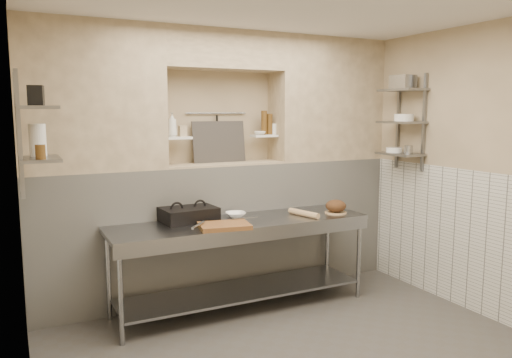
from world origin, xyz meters
TOP-DOWN VIEW (x-y plane):
  - wall_left at (-2.05, 0.00)m, footprint 0.10×3.90m
  - wall_right at (2.05, 0.00)m, footprint 0.10×3.90m
  - wall_back at (0.00, 2.00)m, footprint 4.00×0.10m
  - backwall_lower at (0.00, 1.75)m, footprint 4.00×0.40m
  - alcove_sill at (0.00, 1.75)m, footprint 1.30×0.40m
  - backwall_pillar_left at (-1.33, 1.75)m, footprint 1.35×0.40m
  - backwall_pillar_right at (1.33, 1.75)m, footprint 1.35×0.40m
  - backwall_header at (0.00, 1.75)m, footprint 1.30×0.40m
  - wainscot_left at (-1.99, 0.00)m, footprint 0.02×3.90m
  - wainscot_right at (1.99, 0.00)m, footprint 0.02×3.90m
  - alcove_shelf_left at (-0.50, 1.75)m, footprint 0.28×0.16m
  - alcove_shelf_right at (0.50, 1.75)m, footprint 0.28×0.16m
  - utensil_rail at (0.00, 1.92)m, footprint 0.70×0.02m
  - hanging_steel at (0.00, 1.90)m, footprint 0.02×0.02m
  - splash_panel at (0.00, 1.85)m, footprint 0.60×0.08m
  - shelf_rail_left_a at (-1.98, 1.25)m, footprint 0.03×0.03m
  - shelf_rail_left_b at (-1.98, 0.85)m, footprint 0.03×0.03m
  - wall_shelf_left_lower at (-1.84, 1.05)m, footprint 0.30×0.50m
  - wall_shelf_left_upper at (-1.84, 1.05)m, footprint 0.30×0.50m
  - shelf_rail_right_a at (1.98, 1.25)m, footprint 0.03×0.03m
  - shelf_rail_right_b at (1.98, 0.85)m, footprint 0.03×0.03m
  - wall_shelf_right_lower at (1.84, 1.05)m, footprint 0.30×0.50m
  - wall_shelf_right_mid at (1.84, 1.05)m, footprint 0.30×0.50m
  - wall_shelf_right_upper at (1.84, 1.05)m, footprint 0.30×0.50m
  - prep_table at (-0.04, 1.18)m, footprint 2.60×0.70m
  - panini_press at (-0.52, 1.39)m, footprint 0.55×0.42m
  - cutting_board at (-0.31, 0.98)m, footprint 0.51×0.40m
  - knife_blade at (-0.05, 1.09)m, footprint 0.26×0.06m
  - tongs at (-0.57, 0.97)m, footprint 0.20×0.22m
  - mixing_bowl at (-0.02, 1.38)m, footprint 0.24×0.24m
  - rolling_pin at (0.63, 1.10)m, footprint 0.16×0.40m
  - bread_board at (1.01, 1.08)m, footprint 0.23×0.23m
  - bread_loaf at (1.01, 1.08)m, footprint 0.22×0.22m
  - bottle_soap at (-0.56, 1.72)m, footprint 0.10×0.10m
  - jar_alcove at (-0.43, 1.77)m, footprint 0.07×0.07m
  - bowl_alcove at (0.43, 1.72)m, footprint 0.14×0.14m
  - condiment_a at (0.58, 1.76)m, footprint 0.06×0.06m
  - condiment_b at (0.51, 1.77)m, footprint 0.07×0.07m
  - condiment_c at (0.63, 1.77)m, footprint 0.07×0.07m
  - jug_left at (-1.84, 1.17)m, footprint 0.13×0.13m
  - jar_left at (-1.84, 0.86)m, footprint 0.07×0.07m
  - box_left_upper at (-1.84, 1.04)m, footprint 0.13×0.13m
  - bowl_right at (1.84, 1.15)m, footprint 0.18×0.18m
  - canister_right at (1.84, 0.92)m, footprint 0.09×0.09m
  - bowl_right_mid at (1.84, 1.01)m, footprint 0.21×0.21m
  - basket_right at (1.84, 1.05)m, footprint 0.21×0.25m

SIDE VIEW (x-z plane):
  - prep_table at x=-0.04m, z-range 0.19..1.09m
  - backwall_lower at x=0.00m, z-range 0.00..1.40m
  - wainscot_left at x=-1.99m, z-range 0.00..1.40m
  - wainscot_right at x=1.99m, z-range 0.00..1.40m
  - bread_board at x=1.01m, z-range 0.90..0.91m
  - cutting_board at x=-0.31m, z-range 0.90..0.94m
  - mixing_bowl at x=-0.02m, z-range 0.90..0.95m
  - rolling_pin at x=0.63m, z-range 0.90..0.96m
  - knife_blade at x=-0.05m, z-range 0.95..0.95m
  - tongs at x=-0.57m, z-range 0.94..0.97m
  - panini_press at x=-0.52m, z-range 0.90..1.04m
  - bread_loaf at x=1.01m, z-range 0.91..1.04m
  - wall_left at x=-2.05m, z-range 0.00..2.80m
  - wall_right at x=2.05m, z-range 0.00..2.80m
  - wall_back at x=0.00m, z-range 0.00..2.80m
  - alcove_sill at x=0.00m, z-range 1.40..1.42m
  - wall_shelf_right_lower at x=1.84m, z-range 1.49..1.51m
  - bowl_right at x=1.84m, z-range 1.51..1.57m
  - canister_right at x=1.84m, z-range 1.51..1.60m
  - wall_shelf_left_lower at x=-1.84m, z-range 1.59..1.61m
  - splash_panel at x=0.00m, z-range 1.42..1.86m
  - jar_left at x=-1.84m, z-range 1.61..1.72m
  - alcove_shelf_left at x=-0.50m, z-range 1.69..1.71m
  - alcove_shelf_right at x=0.50m, z-range 1.69..1.71m
  - bowl_alcove at x=0.43m, z-range 1.71..1.75m
  - jug_left at x=-1.84m, z-range 1.61..1.87m
  - jar_alcove at x=-0.43m, z-range 1.71..1.82m
  - condiment_c at x=0.63m, z-range 1.71..1.83m
  - hanging_steel at x=0.00m, z-range 1.63..1.93m
  - shelf_rail_left_a at x=-1.98m, z-range 1.33..2.27m
  - shelf_rail_left_b at x=-1.98m, z-range 1.33..2.27m
  - condiment_a at x=0.58m, z-range 1.71..1.94m
  - bottle_soap at x=-0.56m, z-range 1.71..1.96m
  - condiment_b at x=0.51m, z-range 1.71..1.98m
  - shelf_rail_right_a at x=1.98m, z-range 1.33..2.38m
  - shelf_rail_right_b at x=1.98m, z-range 1.33..2.38m
  - wall_shelf_right_mid at x=1.84m, z-range 1.84..1.86m
  - bowl_right_mid at x=1.84m, z-range 1.86..1.94m
  - utensil_rail at x=0.00m, z-range 1.94..1.96m
  - wall_shelf_left_upper at x=-1.84m, z-range 1.99..2.01m
  - box_left_upper at x=-1.84m, z-range 2.01..2.17m
  - backwall_pillar_left at x=-1.33m, z-range 1.40..2.80m
  - backwall_pillar_right at x=1.33m, z-range 1.40..2.80m
  - wall_shelf_right_upper at x=1.84m, z-range 2.19..2.21m
  - basket_right at x=1.84m, z-range 2.21..2.36m
  - backwall_header at x=0.00m, z-range 2.40..2.80m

